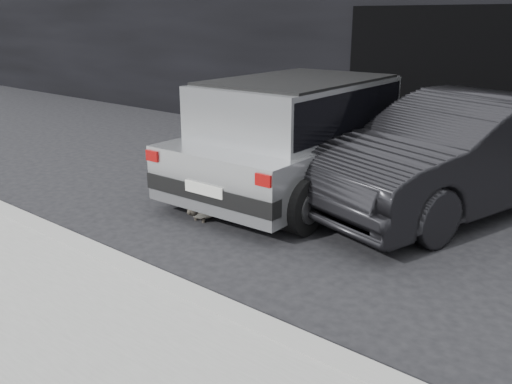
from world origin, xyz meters
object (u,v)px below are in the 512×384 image
Objects in this scene: second_car at (459,153)px; cat_siamese at (206,210)px; cat_white at (223,192)px; silver_hatchback at (302,130)px.

second_car is 3.32m from cat_siamese.
second_car reaches higher than cat_white.
silver_hatchback reaches higher than second_car.
cat_white is (-0.22, 0.55, 0.05)m from cat_siamese.
silver_hatchback is 1.47m from cat_white.
silver_hatchback reaches higher than cat_white.
cat_siamese is at bearing -98.25° from silver_hatchback.
cat_siamese is (-2.22, -2.39, -0.62)m from second_car.
second_car is 5.78× the size of cat_siamese.
cat_siamese is 1.01× the size of cat_white.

